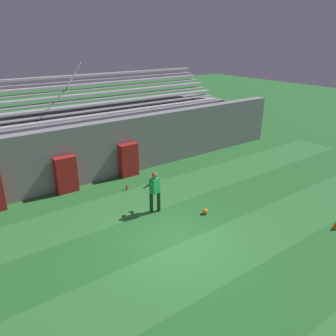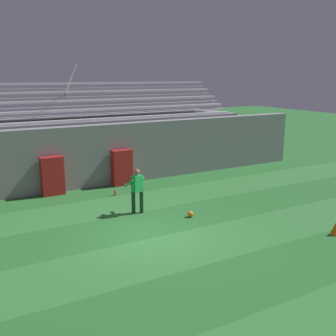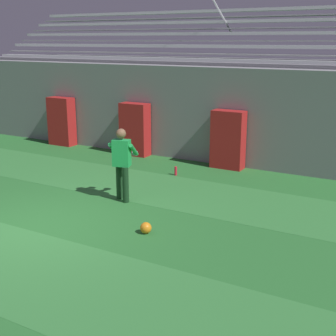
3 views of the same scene
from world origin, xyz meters
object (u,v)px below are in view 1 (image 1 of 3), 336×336
at_px(padding_pillar_gate_left, 66,175).
at_px(padding_pillar_gate_right, 128,160).
at_px(goalkeeper, 154,189).
at_px(water_bottle, 127,187).
at_px(soccer_ball, 205,211).

relative_size(padding_pillar_gate_left, padding_pillar_gate_right, 1.00).
bearing_deg(padding_pillar_gate_right, padding_pillar_gate_left, 180.00).
xyz_separation_m(padding_pillar_gate_left, goalkeeper, (2.17, -3.79, 0.13)).
xyz_separation_m(goalkeeper, water_bottle, (0.07, 2.39, -0.83)).
distance_m(padding_pillar_gate_right, water_bottle, 1.82).
xyz_separation_m(goalkeeper, soccer_ball, (1.47, -1.35, -0.84)).
xyz_separation_m(padding_pillar_gate_right, goalkeeper, (-0.99, -3.79, 0.13)).
height_order(goalkeeper, soccer_ball, goalkeeper).
relative_size(goalkeeper, water_bottle, 6.96).
bearing_deg(padding_pillar_gate_left, water_bottle, -32.03).
distance_m(goalkeeper, water_bottle, 2.53).
distance_m(padding_pillar_gate_left, soccer_ball, 6.34).
relative_size(padding_pillar_gate_right, water_bottle, 6.88).
height_order(padding_pillar_gate_right, soccer_ball, padding_pillar_gate_right).
distance_m(padding_pillar_gate_right, soccer_ball, 5.22).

